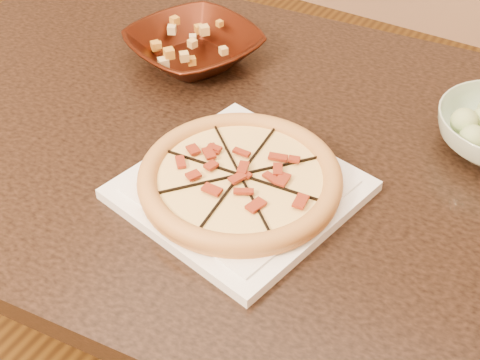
% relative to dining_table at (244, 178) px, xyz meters
% --- Properties ---
extents(dining_table, '(1.52, 1.06, 0.75)m').
position_rel_dining_table_xyz_m(dining_table, '(0.00, 0.00, 0.00)').
color(dining_table, '#2F1D15').
rests_on(dining_table, floor).
extents(plate, '(0.37, 0.37, 0.02)m').
position_rel_dining_table_xyz_m(plate, '(0.07, -0.13, 0.11)').
color(plate, white).
rests_on(plate, dining_table).
extents(pizza, '(0.32, 0.32, 0.03)m').
position_rel_dining_table_xyz_m(pizza, '(0.07, -0.13, 0.13)').
color(pizza, '#CF894B').
rests_on(pizza, plate).
extents(bronze_bowl, '(0.32, 0.32, 0.06)m').
position_rel_dining_table_xyz_m(bronze_bowl, '(-0.21, 0.16, 0.13)').
color(bronze_bowl, '#421A0E').
rests_on(bronze_bowl, dining_table).
extents(mixed_dish, '(0.09, 0.12, 0.03)m').
position_rel_dining_table_xyz_m(mixed_dish, '(-0.21, 0.16, 0.17)').
color(mixed_dish, tan).
rests_on(mixed_dish, bronze_bowl).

